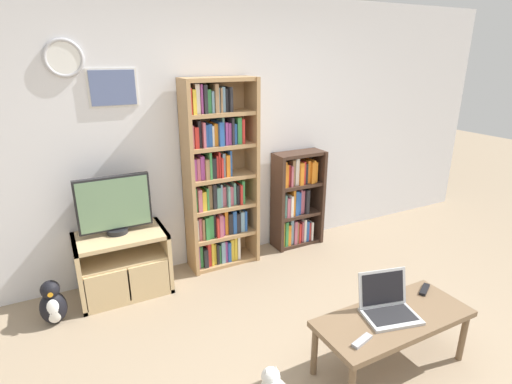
# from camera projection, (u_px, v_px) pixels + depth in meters

# --- Properties ---
(wall_back) EXTENTS (7.20, 0.09, 2.60)m
(wall_back) POSITION_uv_depth(u_px,v_px,m) (214.00, 135.00, 3.93)
(wall_back) COLOR silver
(wall_back) RESTS_ON ground_plane
(tv_stand) EXTENTS (0.78, 0.47, 0.58)m
(tv_stand) POSITION_uv_depth(u_px,v_px,m) (123.00, 264.00, 3.56)
(tv_stand) COLOR tan
(tv_stand) RESTS_ON ground_plane
(television) EXTENTS (0.61, 0.18, 0.52)m
(television) POSITION_uv_depth(u_px,v_px,m) (114.00, 205.00, 3.41)
(television) COLOR black
(television) RESTS_ON tv_stand
(bookshelf_tall) EXTENTS (0.70, 0.29, 1.87)m
(bookshelf_tall) POSITION_uv_depth(u_px,v_px,m) (217.00, 180.00, 3.89)
(bookshelf_tall) COLOR tan
(bookshelf_tall) RESTS_ON ground_plane
(bookshelf_short) EXTENTS (0.56, 0.26, 1.07)m
(bookshelf_short) POSITION_uv_depth(u_px,v_px,m) (295.00, 200.00, 4.43)
(bookshelf_short) COLOR #3D281E
(bookshelf_short) RESTS_ON ground_plane
(coffee_table) EXTENTS (1.08, 0.45, 0.41)m
(coffee_table) POSITION_uv_depth(u_px,v_px,m) (393.00, 322.00, 2.67)
(coffee_table) COLOR brown
(coffee_table) RESTS_ON ground_plane
(laptop) EXTENTS (0.41, 0.37, 0.27)m
(laptop) POSITION_uv_depth(u_px,v_px,m) (387.00, 304.00, 2.66)
(laptop) COLOR #B7BABC
(laptop) RESTS_ON coffee_table
(remote_near_laptop) EXTENTS (0.17, 0.08, 0.02)m
(remote_near_laptop) POSITION_uv_depth(u_px,v_px,m) (362.00, 341.00, 2.41)
(remote_near_laptop) COLOR #99999E
(remote_near_laptop) RESTS_ON coffee_table
(remote_far_from_laptop) EXTENTS (0.16, 0.12, 0.02)m
(remote_far_from_laptop) POSITION_uv_depth(u_px,v_px,m) (425.00, 289.00, 2.93)
(remote_far_from_laptop) COLOR black
(remote_far_from_laptop) RESTS_ON coffee_table
(penguin_figurine) EXTENTS (0.20, 0.18, 0.38)m
(penguin_figurine) POSITION_uv_depth(u_px,v_px,m) (53.00, 304.00, 3.18)
(penguin_figurine) COLOR black
(penguin_figurine) RESTS_ON ground_plane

